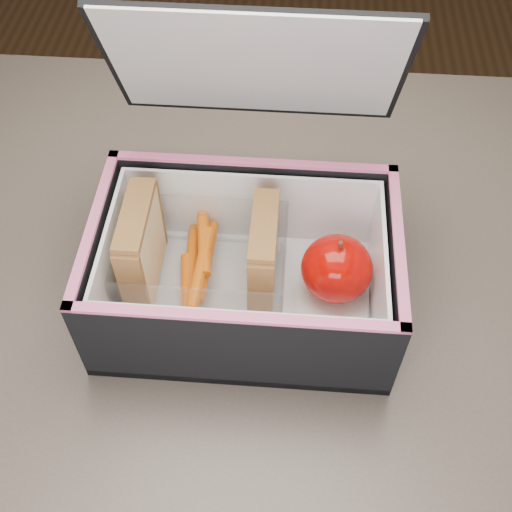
% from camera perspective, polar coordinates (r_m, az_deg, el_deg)
% --- Properties ---
extents(kitchen_table, '(1.20, 0.80, 0.75)m').
position_cam_1_polar(kitchen_table, '(0.74, 2.27, -7.96)').
color(kitchen_table, brown).
rests_on(kitchen_table, ground).
extents(lunch_bag, '(0.29, 0.27, 0.27)m').
position_cam_1_polar(lunch_bag, '(0.62, -0.96, -0.48)').
color(lunch_bag, black).
rests_on(lunch_bag, kitchen_table).
extents(plastic_tub, '(0.16, 0.12, 0.07)m').
position_cam_1_polar(plastic_tub, '(0.64, -4.69, -0.56)').
color(plastic_tub, white).
rests_on(plastic_tub, lunch_bag).
extents(sandwich_left, '(0.03, 0.09, 0.10)m').
position_cam_1_polar(sandwich_left, '(0.63, -10.14, 0.82)').
color(sandwich_left, '#D1B87F').
rests_on(sandwich_left, plastic_tub).
extents(sandwich_right, '(0.02, 0.09, 0.10)m').
position_cam_1_polar(sandwich_right, '(0.62, 0.68, 0.08)').
color(sandwich_right, '#D1B87F').
rests_on(sandwich_right, plastic_tub).
extents(carrot_sticks, '(0.04, 0.17, 0.03)m').
position_cam_1_polar(carrot_sticks, '(0.65, -5.23, -1.21)').
color(carrot_sticks, '#E25D10').
rests_on(carrot_sticks, plastic_tub).
extents(paper_napkin, '(0.08, 0.08, 0.01)m').
position_cam_1_polar(paper_napkin, '(0.66, 6.92, -2.86)').
color(paper_napkin, white).
rests_on(paper_napkin, lunch_bag).
extents(red_apple, '(0.09, 0.09, 0.07)m').
position_cam_1_polar(red_apple, '(0.63, 7.19, -1.12)').
color(red_apple, '#900001').
rests_on(red_apple, paper_napkin).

